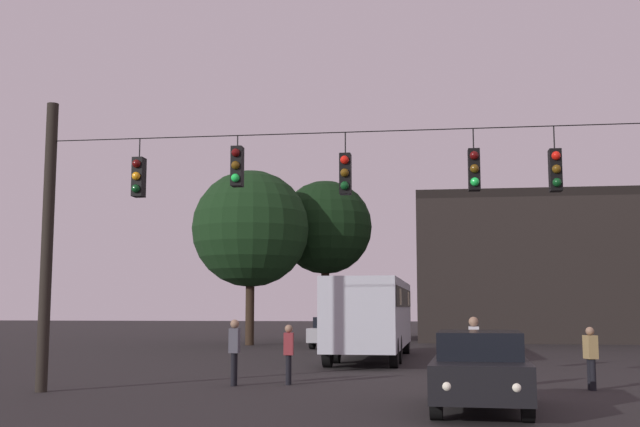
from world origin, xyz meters
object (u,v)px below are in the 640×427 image
object	(u,v)px
pedestrian_crossing_left	(234,348)
tree_left_silhouette	(251,229)
tree_right_far	(325,228)
car_far_left	(335,332)
car_near_right	(480,369)
pedestrian_crossing_right	(474,348)
pedestrian_crossing_center	(591,355)
pedestrian_near_bus	(289,351)
city_bus	(372,311)

from	to	relation	value
pedestrian_crossing_left	tree_left_silhouette	bearing A→B (deg)	101.88
tree_right_far	car_far_left	bearing A→B (deg)	-77.66
car_near_right	car_far_left	bearing A→B (deg)	103.54
pedestrian_crossing_left	tree_left_silhouette	size ratio (longest dim) A/B	0.18
car_far_left	pedestrian_crossing_left	bearing A→B (deg)	-91.05
car_far_left	pedestrian_crossing_right	world-z (taller)	pedestrian_crossing_right
car_far_left	pedestrian_crossing_center	bearing A→B (deg)	-65.95
tree_left_silhouette	tree_right_far	size ratio (longest dim) A/B	1.01
pedestrian_crossing_left	pedestrian_crossing_center	size ratio (longest dim) A/B	1.11
pedestrian_near_bus	car_near_right	bearing A→B (deg)	-44.54
pedestrian_crossing_center	pedestrian_crossing_right	xyz separation A→B (m)	(-2.80, -0.35, 0.16)
car_near_right	pedestrian_crossing_center	xyz separation A→B (m)	(2.90, 4.14, 0.05)
pedestrian_crossing_left	pedestrian_near_bus	xyz separation A→B (m)	(1.32, 0.50, -0.09)
pedestrian_near_bus	tree_left_silhouette	world-z (taller)	tree_left_silhouette
pedestrian_crossing_right	car_near_right	bearing A→B (deg)	-91.63
pedestrian_crossing_left	car_far_left	bearing A→B (deg)	88.95
pedestrian_crossing_right	tree_left_silhouette	world-z (taller)	tree_left_silhouette
city_bus	pedestrian_crossing_left	distance (m)	11.03
pedestrian_crossing_left	pedestrian_crossing_right	size ratio (longest dim) A/B	0.95
city_bus	pedestrian_crossing_center	world-z (taller)	city_bus
pedestrian_crossing_left	city_bus	bearing A→B (deg)	75.34
car_near_right	tree_right_far	size ratio (longest dim) A/B	0.48
pedestrian_near_bus	tree_right_far	xyz separation A→B (m)	(-2.17, 24.10, 5.69)
car_far_left	pedestrian_crossing_left	world-z (taller)	pedestrian_crossing_left
city_bus	pedestrian_near_bus	distance (m)	10.30
car_near_right	tree_left_silhouette	distance (m)	27.87
pedestrian_crossing_center	tree_right_far	distance (m)	26.94
pedestrian_crossing_center	tree_left_silhouette	bearing A→B (deg)	122.17
city_bus	tree_left_silhouette	distance (m)	13.57
pedestrian_near_bus	city_bus	bearing A→B (deg)	81.82
car_far_left	pedestrian_near_bus	distance (m)	18.64
city_bus	tree_right_far	world-z (taller)	tree_right_far
car_near_right	pedestrian_crossing_left	size ratio (longest dim) A/B	2.63
pedestrian_crossing_right	tree_right_far	distance (m)	26.36
pedestrian_near_bus	tree_right_far	size ratio (longest dim) A/B	0.17
city_bus	car_far_left	world-z (taller)	city_bus
car_near_right	pedestrian_near_bus	world-z (taller)	pedestrian_near_bus
car_far_left	pedestrian_near_bus	size ratio (longest dim) A/B	2.91
pedestrian_crossing_center	tree_right_far	size ratio (longest dim) A/B	0.16
pedestrian_crossing_left	pedestrian_near_bus	world-z (taller)	pedestrian_crossing_left
car_near_right	car_far_left	xyz separation A→B (m)	(-5.58, 23.14, 0.00)
car_far_left	tree_right_far	world-z (taller)	tree_right_far
tree_right_far	pedestrian_crossing_right	bearing A→B (deg)	-74.51
pedestrian_crossing_center	pedestrian_near_bus	bearing A→B (deg)	177.06
pedestrian_crossing_center	car_far_left	bearing A→B (deg)	114.05
car_far_left	tree_left_silhouette	size ratio (longest dim) A/B	0.48
pedestrian_crossing_left	pedestrian_near_bus	size ratio (longest dim) A/B	1.09
car_far_left	pedestrian_crossing_left	size ratio (longest dim) A/B	2.67
pedestrian_near_bus	tree_left_silhouette	size ratio (longest dim) A/B	0.16
pedestrian_crossing_center	tree_right_far	xyz separation A→B (m)	(-9.68, 24.49, 5.70)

